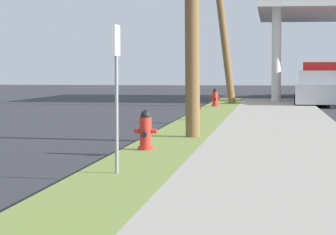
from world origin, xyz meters
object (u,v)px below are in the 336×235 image
at_px(car_black_by_far_pump, 321,84).
at_px(fire_hydrant_second, 146,132).
at_px(car_silver_by_near_pump, 318,90).
at_px(truck_white_at_far_bay, 334,83).
at_px(fire_hydrant_third, 194,109).
at_px(fire_hydrant_fourth, 215,98).
at_px(truck_red_at_forecourt, 323,84).
at_px(street_sign_post, 116,68).

bearing_deg(car_black_by_far_pump, fire_hydrant_second, -98.92).
relative_size(car_silver_by_near_pump, truck_white_at_far_bay, 0.85).
bearing_deg(fire_hydrant_third, fire_hydrant_fourth, 89.90).
xyz_separation_m(fire_hydrant_second, fire_hydrant_third, (0.02, 8.73, 0.00)).
relative_size(car_silver_by_near_pump, truck_red_at_forecourt, 0.84).
bearing_deg(fire_hydrant_fourth, truck_white_at_far_bay, 60.98).
relative_size(car_silver_by_near_pump, car_black_by_far_pump, 1.00).
relative_size(fire_hydrant_second, truck_red_at_forecourt, 0.14).
bearing_deg(street_sign_post, truck_white_at_far_bay, 79.82).
xyz_separation_m(fire_hydrant_third, street_sign_post, (0.11, -11.97, 1.19)).
xyz_separation_m(fire_hydrant_third, truck_white_at_far_bay, (5.56, 18.38, 0.47)).
height_order(fire_hydrant_second, car_silver_by_near_pump, car_silver_by_near_pump).
bearing_deg(fire_hydrant_fourth, car_black_by_far_pump, 72.67).
xyz_separation_m(street_sign_post, truck_white_at_far_bay, (5.45, 30.36, -0.72)).
xyz_separation_m(fire_hydrant_second, car_silver_by_near_pump, (4.35, 20.26, 0.28)).
bearing_deg(fire_hydrant_second, car_silver_by_near_pump, 77.89).
distance_m(fire_hydrant_third, truck_white_at_far_bay, 19.21).
bearing_deg(truck_white_at_far_bay, fire_hydrant_second, -101.61).
distance_m(fire_hydrant_second, truck_red_at_forecourt, 24.12).
bearing_deg(fire_hydrant_second, fire_hydrant_fourth, 89.90).
height_order(fire_hydrant_third, car_black_by_far_pump, car_black_by_far_pump).
height_order(fire_hydrant_second, truck_red_at_forecourt, truck_red_at_forecourt).
bearing_deg(truck_red_at_forecourt, car_black_by_far_pump, 86.74).
height_order(fire_hydrant_third, truck_white_at_far_bay, truck_white_at_far_bay).
relative_size(fire_hydrant_fourth, car_black_by_far_pump, 0.16).
bearing_deg(fire_hydrant_fourth, car_silver_by_near_pump, 35.96).
xyz_separation_m(fire_hydrant_second, truck_white_at_far_bay, (5.57, 27.12, 0.47)).
height_order(fire_hydrant_second, fire_hydrant_fourth, same).
bearing_deg(car_silver_by_near_pump, fire_hydrant_fourth, -144.04).
bearing_deg(fire_hydrant_third, car_black_by_far_pump, 78.14).
bearing_deg(truck_red_at_forecourt, fire_hydrant_third, -107.69).
height_order(car_silver_by_near_pump, car_black_by_far_pump, same).
height_order(fire_hydrant_fourth, truck_white_at_far_bay, truck_white_at_far_bay).
xyz_separation_m(car_silver_by_near_pump, truck_red_at_forecourt, (0.42, 3.38, 0.19)).
height_order(fire_hydrant_fourth, truck_red_at_forecourt, truck_red_at_forecourt).
bearing_deg(car_black_by_far_pump, street_sign_post, -97.98).
height_order(car_black_by_far_pump, truck_red_at_forecourt, truck_red_at_forecourt).
distance_m(fire_hydrant_fourth, truck_red_at_forecourt, 8.07).
height_order(fire_hydrant_fourth, street_sign_post, street_sign_post).
bearing_deg(car_silver_by_near_pump, street_sign_post, -100.20).
height_order(street_sign_post, truck_red_at_forecourt, street_sign_post).
relative_size(street_sign_post, car_black_by_far_pump, 0.46).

